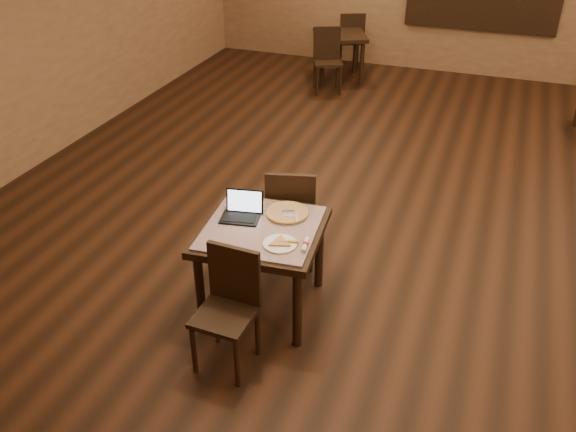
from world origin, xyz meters
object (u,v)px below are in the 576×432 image
at_px(chair_main_near, 229,301).
at_px(other_table_b, 340,42).
at_px(chair_main_far, 291,212).
at_px(laptop, 242,210).
at_px(other_table_b_chair_far, 351,38).
at_px(other_table_b_chair_near, 327,56).
at_px(pizza_pan, 287,214).
at_px(tiled_table, 262,238).

relative_size(chair_main_near, other_table_b, 0.89).
height_order(chair_main_far, laptop, chair_main_far).
distance_m(chair_main_near, other_table_b_chair_far, 6.96).
bearing_deg(chair_main_near, other_table_b_chair_near, 102.50).
bearing_deg(other_table_b_chair_far, chair_main_far, 75.58).
height_order(laptop, other_table_b_chair_far, laptop).
bearing_deg(pizza_pan, other_table_b_chair_near, 103.24).
bearing_deg(other_table_b_chair_far, other_table_b_chair_near, 62.13).
bearing_deg(chair_main_far, other_table_b_chair_near, -91.44).
relative_size(chair_main_near, other_table_b_chair_near, 0.97).
xyz_separation_m(tiled_table, chair_main_near, (0.00, -0.62, -0.14)).
height_order(chair_main_near, laptop, laptop).
relative_size(tiled_table, other_table_b, 0.97).
xyz_separation_m(laptop, other_table_b_chair_far, (-0.77, 6.17, -0.28)).
bearing_deg(laptop, tiled_table, -36.75).
relative_size(tiled_table, other_table_b_chair_near, 1.06).
bearing_deg(other_table_b, tiled_table, -104.40).
height_order(chair_main_near, other_table_b, chair_main_near).
relative_size(other_table_b_chair_near, other_table_b_chair_far, 1.00).
xyz_separation_m(other_table_b, other_table_b_chair_far, (0.03, 0.56, -0.07)).
xyz_separation_m(other_table_b, other_table_b_chair_near, (-0.03, -0.56, -0.07)).
bearing_deg(chair_main_far, other_table_b_chair_far, -94.63).
bearing_deg(other_table_b, other_table_b_chair_near, -117.87).
bearing_deg(other_table_b_chair_far, other_table_b, 62.13).
distance_m(tiled_table, other_table_b_chair_near, 5.26).
relative_size(tiled_table, chair_main_far, 1.03).
height_order(other_table_b, other_table_b_chair_near, other_table_b_chair_near).
distance_m(laptop, other_table_b, 5.68).
height_order(chair_main_far, pizza_pan, chair_main_far).
height_order(other_table_b_chair_near, other_table_b_chair_far, same).
xyz_separation_m(tiled_table, other_table_b_chair_far, (-0.97, 6.27, -0.13)).
xyz_separation_m(laptop, other_table_b_chair_near, (-0.84, 5.06, -0.28)).
distance_m(tiled_table, other_table_b_chair_far, 6.35).
xyz_separation_m(chair_main_near, other_table_b, (-1.01, 6.33, 0.09)).
height_order(tiled_table, laptop, laptop).
distance_m(chair_main_far, laptop, 0.63).
bearing_deg(tiled_table, other_table_b_chair_near, 96.05).
distance_m(laptop, pizza_pan, 0.35).
xyz_separation_m(chair_main_far, pizza_pan, (0.10, -0.38, 0.22)).
relative_size(laptop, other_table_b_chair_near, 0.35).
height_order(tiled_table, other_table_b_chair_near, other_table_b_chair_near).
bearing_deg(other_table_b_chair_near, tiled_table, -102.99).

